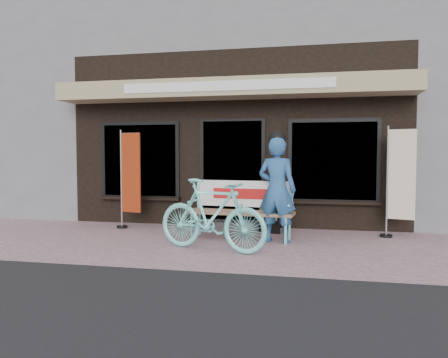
% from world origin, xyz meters
% --- Properties ---
extents(ground, '(70.00, 70.00, 0.00)m').
position_xyz_m(ground, '(0.00, 0.00, 0.00)').
color(ground, '#B88C97').
rests_on(ground, ground).
extents(storefront, '(7.00, 6.77, 6.00)m').
position_xyz_m(storefront, '(0.00, 4.96, 2.99)').
color(storefront, black).
rests_on(storefront, ground).
extents(bench, '(1.90, 0.65, 1.01)m').
position_xyz_m(bench, '(0.39, 0.81, 0.59)').
color(bench, '#73E2DA').
rests_on(bench, ground).
extents(person, '(0.73, 0.56, 1.88)m').
position_xyz_m(person, '(1.03, 0.56, 0.92)').
color(person, '#2A5991').
rests_on(person, ground).
extents(bicycle, '(1.91, 1.00, 1.11)m').
position_xyz_m(bicycle, '(0.11, -0.29, 0.55)').
color(bicycle, '#73E2DA').
rests_on(bicycle, ground).
extents(nobori_red, '(0.58, 0.26, 1.96)m').
position_xyz_m(nobori_red, '(-1.94, 1.30, 1.01)').
color(nobori_red, gray).
rests_on(nobori_red, ground).
extents(nobori_cream, '(0.59, 0.28, 1.98)m').
position_xyz_m(nobori_cream, '(3.10, 1.37, 1.02)').
color(nobori_cream, gray).
rests_on(nobori_cream, ground).
extents(menu_stand, '(0.41, 0.19, 0.82)m').
position_xyz_m(menu_stand, '(0.82, 1.39, 0.42)').
color(menu_stand, black).
rests_on(menu_stand, ground).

